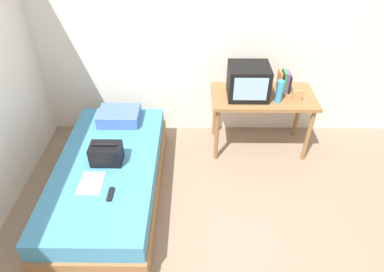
{
  "coord_description": "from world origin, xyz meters",
  "views": [
    {
      "loc": [
        -0.09,
        -1.75,
        2.69
      ],
      "look_at": [
        -0.12,
        0.99,
        0.58
      ],
      "focal_mm": 31.82,
      "sensor_mm": 36.0,
      "label": 1
    }
  ],
  "objects_px": {
    "tv": "(248,81)",
    "pillow": "(119,116)",
    "picture_frame": "(297,96)",
    "water_bottle": "(279,91)",
    "desk": "(262,102)",
    "book_row": "(284,82)",
    "magazine": "(91,183)",
    "remote_dark": "(110,194)",
    "handbag": "(106,154)",
    "bed": "(110,179)"
  },
  "relations": [
    {
      "from": "tv",
      "to": "pillow",
      "type": "xyz_separation_m",
      "value": [
        -1.44,
        -0.11,
        -0.39
      ]
    },
    {
      "from": "picture_frame",
      "to": "pillow",
      "type": "relative_size",
      "value": 0.28
    },
    {
      "from": "tv",
      "to": "water_bottle",
      "type": "bearing_deg",
      "value": -19.77
    },
    {
      "from": "desk",
      "to": "picture_frame",
      "type": "distance_m",
      "value": 0.39
    },
    {
      "from": "book_row",
      "to": "magazine",
      "type": "xyz_separation_m",
      "value": [
        -1.94,
        -1.23,
        -0.39
      ]
    },
    {
      "from": "magazine",
      "to": "remote_dark",
      "type": "relative_size",
      "value": 1.86
    },
    {
      "from": "desk",
      "to": "remote_dark",
      "type": "height_order",
      "value": "desk"
    },
    {
      "from": "tv",
      "to": "picture_frame",
      "type": "relative_size",
      "value": 3.42
    },
    {
      "from": "remote_dark",
      "to": "picture_frame",
      "type": "bearing_deg",
      "value": 31.79
    },
    {
      "from": "water_bottle",
      "to": "pillow",
      "type": "relative_size",
      "value": 0.55
    },
    {
      "from": "magazine",
      "to": "remote_dark",
      "type": "xyz_separation_m",
      "value": [
        0.21,
        -0.14,
        0.01
      ]
    },
    {
      "from": "water_bottle",
      "to": "tv",
      "type": "bearing_deg",
      "value": 160.23
    },
    {
      "from": "tv",
      "to": "handbag",
      "type": "bearing_deg",
      "value": -150.56
    },
    {
      "from": "water_bottle",
      "to": "handbag",
      "type": "bearing_deg",
      "value": -158.47
    },
    {
      "from": "desk",
      "to": "book_row",
      "type": "bearing_deg",
      "value": 23.13
    },
    {
      "from": "picture_frame",
      "to": "handbag",
      "type": "height_order",
      "value": "picture_frame"
    },
    {
      "from": "desk",
      "to": "pillow",
      "type": "bearing_deg",
      "value": -175.36
    },
    {
      "from": "desk",
      "to": "pillow",
      "type": "xyz_separation_m",
      "value": [
        -1.63,
        -0.13,
        -0.12
      ]
    },
    {
      "from": "tv",
      "to": "pillow",
      "type": "distance_m",
      "value": 1.49
    },
    {
      "from": "tv",
      "to": "magazine",
      "type": "xyz_separation_m",
      "value": [
        -1.52,
        -1.11,
        -0.45
      ]
    },
    {
      "from": "bed",
      "to": "tv",
      "type": "distance_m",
      "value": 1.8
    },
    {
      "from": "desk",
      "to": "picture_frame",
      "type": "relative_size",
      "value": 9.02
    },
    {
      "from": "magazine",
      "to": "pillow",
      "type": "bearing_deg",
      "value": 85.11
    },
    {
      "from": "magazine",
      "to": "water_bottle",
      "type": "bearing_deg",
      "value": 28.29
    },
    {
      "from": "book_row",
      "to": "magazine",
      "type": "distance_m",
      "value": 2.33
    },
    {
      "from": "handbag",
      "to": "remote_dark",
      "type": "bearing_deg",
      "value": -75.18
    },
    {
      "from": "tv",
      "to": "magazine",
      "type": "relative_size",
      "value": 1.52
    },
    {
      "from": "book_row",
      "to": "magazine",
      "type": "relative_size",
      "value": 0.86
    },
    {
      "from": "desk",
      "to": "remote_dark",
      "type": "xyz_separation_m",
      "value": [
        -1.51,
        -1.27,
        -0.17
      ]
    },
    {
      "from": "remote_dark",
      "to": "book_row",
      "type": "bearing_deg",
      "value": 38.17
    },
    {
      "from": "tv",
      "to": "remote_dark",
      "type": "distance_m",
      "value": 1.87
    },
    {
      "from": "desk",
      "to": "picture_frame",
      "type": "bearing_deg",
      "value": -20.32
    },
    {
      "from": "picture_frame",
      "to": "handbag",
      "type": "relative_size",
      "value": 0.43
    },
    {
      "from": "book_row",
      "to": "pillow",
      "type": "relative_size",
      "value": 0.55
    },
    {
      "from": "water_bottle",
      "to": "pillow",
      "type": "xyz_separation_m",
      "value": [
        -1.76,
        0.0,
        -0.33
      ]
    },
    {
      "from": "tv",
      "to": "magazine",
      "type": "bearing_deg",
      "value": -143.92
    },
    {
      "from": "tv",
      "to": "water_bottle",
      "type": "distance_m",
      "value": 0.35
    },
    {
      "from": "book_row",
      "to": "picture_frame",
      "type": "xyz_separation_m",
      "value": [
        0.11,
        -0.22,
        -0.05
      ]
    },
    {
      "from": "water_bottle",
      "to": "picture_frame",
      "type": "height_order",
      "value": "water_bottle"
    },
    {
      "from": "bed",
      "to": "book_row",
      "type": "distance_m",
      "value": 2.18
    },
    {
      "from": "tv",
      "to": "desk",
      "type": "bearing_deg",
      "value": 5.16
    },
    {
      "from": "water_bottle",
      "to": "picture_frame",
      "type": "xyz_separation_m",
      "value": [
        0.2,
        0.01,
        -0.06
      ]
    },
    {
      "from": "water_bottle",
      "to": "book_row",
      "type": "bearing_deg",
      "value": 67.48
    },
    {
      "from": "desk",
      "to": "tv",
      "type": "distance_m",
      "value": 0.33
    },
    {
      "from": "handbag",
      "to": "magazine",
      "type": "bearing_deg",
      "value": -106.55
    },
    {
      "from": "handbag",
      "to": "magazine",
      "type": "distance_m",
      "value": 0.33
    },
    {
      "from": "bed",
      "to": "desk",
      "type": "height_order",
      "value": "desk"
    },
    {
      "from": "water_bottle",
      "to": "handbag",
      "type": "distance_m",
      "value": 1.91
    },
    {
      "from": "handbag",
      "to": "bed",
      "type": "bearing_deg",
      "value": -136.41
    },
    {
      "from": "picture_frame",
      "to": "handbag",
      "type": "xyz_separation_m",
      "value": [
        -1.96,
        -0.7,
        -0.24
      ]
    }
  ]
}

